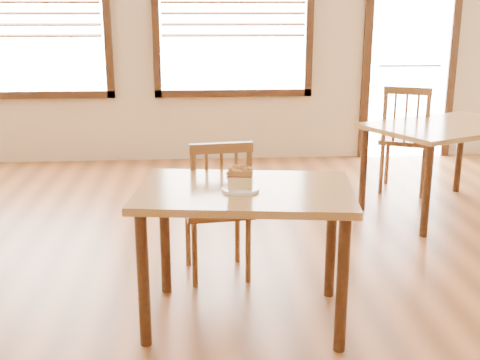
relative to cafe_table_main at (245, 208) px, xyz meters
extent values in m
plane|color=#9E592D|center=(-0.12, -0.22, -0.64)|extent=(8.00, 8.00, 0.00)
plane|color=beige|center=(-0.12, 3.78, 0.86)|extent=(7.00, 0.00, 7.00)
cube|color=white|center=(-2.02, 3.76, 1.06)|extent=(1.60, 0.02, 1.80)
cube|color=#3A1F0F|center=(-2.02, 3.75, 0.12)|extent=(1.76, 0.06, 0.08)
cube|color=#3A1F0F|center=(-1.18, 3.75, 1.06)|extent=(0.08, 0.06, 1.96)
cube|color=brown|center=(-2.02, 3.72, 1.10)|extent=(1.56, 0.05, 0.03)
cube|color=brown|center=(-2.02, 3.72, 0.98)|extent=(1.56, 0.05, 0.03)
cube|color=brown|center=(-2.02, 3.72, 0.87)|extent=(1.56, 0.05, 0.03)
cube|color=brown|center=(-2.02, 3.72, 0.75)|extent=(1.56, 0.05, 0.03)
cube|color=white|center=(0.18, 3.76, 1.06)|extent=(1.60, 0.02, 1.80)
cube|color=#3A1F0F|center=(0.18, 3.75, 0.12)|extent=(1.76, 0.06, 0.08)
cube|color=#3A1F0F|center=(-0.66, 3.75, 1.06)|extent=(0.08, 0.06, 1.96)
cube|color=#3A1F0F|center=(1.02, 3.75, 1.06)|extent=(0.08, 0.06, 1.96)
cube|color=brown|center=(0.18, 3.72, 1.10)|extent=(1.56, 0.05, 0.03)
cube|color=brown|center=(0.18, 3.72, 0.98)|extent=(1.56, 0.05, 0.03)
cube|color=brown|center=(0.18, 3.72, 0.87)|extent=(1.56, 0.05, 0.03)
cube|color=brown|center=(0.18, 3.72, 0.75)|extent=(1.56, 0.05, 0.03)
cube|color=white|center=(2.18, 3.76, 0.46)|extent=(0.90, 0.02, 2.20)
cube|color=#3A1F0F|center=(1.68, 3.75, 0.46)|extent=(0.09, 0.06, 2.20)
cube|color=#3A1F0F|center=(2.67, 3.75, 0.46)|extent=(0.09, 0.06, 2.20)
cylinder|color=#B2B2B7|center=(2.18, 3.74, 0.41)|extent=(0.72, 0.03, 0.03)
cube|color=#A56E40|center=(0.00, 0.00, 0.09)|extent=(1.21, 0.88, 0.04)
cylinder|color=#3A1F0F|center=(-0.52, -0.24, -0.29)|extent=(0.06, 0.06, 0.71)
cylinder|color=#3A1F0F|center=(0.45, -0.36, -0.29)|extent=(0.06, 0.06, 0.71)
cylinder|color=#3A1F0F|center=(-0.45, 0.36, -0.29)|extent=(0.06, 0.06, 0.71)
cylinder|color=#3A1F0F|center=(0.52, 0.24, -0.29)|extent=(0.06, 0.06, 0.71)
cube|color=brown|center=(-0.13, 0.60, -0.20)|extent=(0.46, 0.46, 0.04)
cylinder|color=brown|center=(0.01, 0.79, -0.44)|extent=(0.04, 0.04, 0.42)
cylinder|color=brown|center=(-0.32, 0.74, -0.44)|extent=(0.04, 0.04, 0.42)
cylinder|color=brown|center=(0.06, 0.46, -0.44)|extent=(0.04, 0.04, 0.42)
cylinder|color=brown|center=(-0.27, 0.41, -0.44)|extent=(0.04, 0.04, 0.42)
cylinder|color=brown|center=(0.06, 0.44, 0.03)|extent=(0.04, 0.04, 0.45)
cylinder|color=brown|center=(-0.27, 0.39, 0.03)|extent=(0.04, 0.04, 0.45)
cube|color=brown|center=(-0.10, 0.42, 0.23)|extent=(0.38, 0.09, 0.06)
cylinder|color=brown|center=(-0.02, 0.43, 0.02)|extent=(0.02, 0.02, 0.39)
cylinder|color=brown|center=(-0.10, 0.42, 0.02)|extent=(0.02, 0.02, 0.39)
cylinder|color=brown|center=(-0.19, 0.40, 0.02)|extent=(0.02, 0.02, 0.39)
cube|color=#A56E40|center=(1.82, 1.72, 0.09)|extent=(1.53, 1.31, 0.04)
cylinder|color=#3A1F0F|center=(1.45, 1.16, -0.29)|extent=(0.06, 0.06, 0.71)
cylinder|color=#3A1F0F|center=(1.15, 1.81, -0.29)|extent=(0.06, 0.06, 0.71)
cylinder|color=#3A1F0F|center=(2.19, 2.29, -0.29)|extent=(0.06, 0.06, 0.71)
cube|color=brown|center=(1.70, 2.36, -0.15)|extent=(0.61, 0.61, 0.04)
cylinder|color=brown|center=(1.95, 2.45, -0.42)|extent=(0.04, 0.04, 0.47)
cylinder|color=brown|center=(1.61, 2.60, -0.42)|extent=(0.04, 0.04, 0.47)
cylinder|color=brown|center=(1.79, 2.11, -0.42)|extent=(0.04, 0.04, 0.47)
cylinder|color=brown|center=(1.45, 2.27, -0.42)|extent=(0.04, 0.04, 0.47)
cylinder|color=brown|center=(1.78, 2.09, 0.10)|extent=(0.04, 0.04, 0.50)
cylinder|color=brown|center=(1.44, 2.25, 0.10)|extent=(0.04, 0.04, 0.50)
cube|color=brown|center=(1.61, 2.17, 0.33)|extent=(0.39, 0.22, 0.07)
cylinder|color=brown|center=(1.70, 2.13, 0.09)|extent=(0.02, 0.02, 0.44)
cylinder|color=brown|center=(1.61, 2.17, 0.09)|extent=(0.02, 0.02, 0.44)
cylinder|color=brown|center=(1.52, 2.21, 0.09)|extent=(0.02, 0.02, 0.44)
cylinder|color=white|center=(-0.03, -0.05, 0.12)|extent=(0.19, 0.19, 0.02)
cylinder|color=white|center=(-0.03, -0.05, 0.11)|extent=(0.13, 0.13, 0.01)
cube|color=#FCD08E|center=(-0.03, -0.05, 0.16)|extent=(0.13, 0.11, 0.07)
cube|color=#41122E|center=(-0.03, -0.05, 0.19)|extent=(0.13, 0.11, 0.01)
cube|color=#9B6130|center=(-0.03, -0.05, 0.21)|extent=(0.14, 0.11, 0.03)
sphere|color=#9B6130|center=(-0.01, -0.04, 0.23)|extent=(0.01, 0.01, 0.01)
sphere|color=#9B6130|center=(-0.05, -0.07, 0.23)|extent=(0.02, 0.02, 0.02)
sphere|color=#9B6130|center=(-0.08, -0.04, 0.23)|extent=(0.02, 0.02, 0.02)
sphere|color=#9B6130|center=(-0.01, -0.02, 0.23)|extent=(0.02, 0.02, 0.02)
sphere|color=#9B6130|center=(0.01, -0.02, 0.23)|extent=(0.02, 0.02, 0.02)
sphere|color=#9B6130|center=(-0.03, -0.07, 0.23)|extent=(0.02, 0.02, 0.02)
sphere|color=#9B6130|center=(-0.02, -0.02, 0.23)|extent=(0.01, 0.01, 0.01)
sphere|color=#9B6130|center=(-0.03, -0.02, 0.23)|extent=(0.02, 0.02, 0.02)
sphere|color=#9B6130|center=(-0.02, -0.06, 0.23)|extent=(0.02, 0.02, 0.02)
sphere|color=#9B6130|center=(-0.06, -0.02, 0.23)|extent=(0.02, 0.02, 0.02)
sphere|color=#9B6130|center=(0.01, -0.03, 0.23)|extent=(0.01, 0.01, 0.01)
sphere|color=#9B6130|center=(-0.03, -0.02, 0.23)|extent=(0.02, 0.02, 0.02)
sphere|color=#9B6130|center=(-0.04, -0.01, 0.23)|extent=(0.01, 0.01, 0.01)
sphere|color=#9B6130|center=(-0.06, -0.06, 0.23)|extent=(0.02, 0.02, 0.02)
sphere|color=#9B6130|center=(-0.02, -0.07, 0.23)|extent=(0.02, 0.02, 0.02)
sphere|color=#9B6130|center=(0.01, -0.07, 0.23)|extent=(0.01, 0.01, 0.01)
sphere|color=#9B6130|center=(-0.05, -0.03, 0.23)|extent=(0.02, 0.02, 0.02)
sphere|color=#9B6130|center=(-0.03, -0.01, 0.23)|extent=(0.02, 0.02, 0.02)
sphere|color=#9B6130|center=(-0.09, -0.02, 0.22)|extent=(0.02, 0.02, 0.02)
sphere|color=#9B6130|center=(-0.09, -0.01, 0.18)|extent=(0.01, 0.01, 0.01)
sphere|color=#9B6130|center=(-0.09, -0.03, 0.20)|extent=(0.01, 0.01, 0.01)
camera|label=1|loc=(-0.25, -3.00, 0.99)|focal=45.00mm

